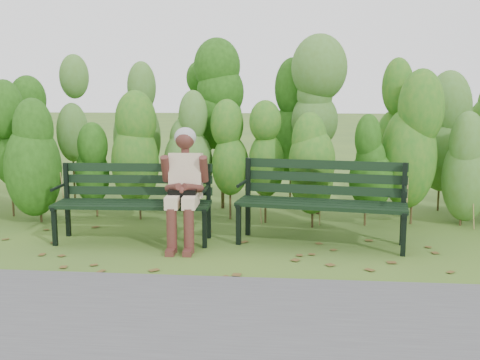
{
  "coord_description": "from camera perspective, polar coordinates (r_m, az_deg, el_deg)",
  "views": [
    {
      "loc": [
        0.61,
        -6.07,
        1.77
      ],
      "look_at": [
        0.0,
        0.35,
        0.75
      ],
      "focal_mm": 42.0,
      "sensor_mm": 36.0,
      "label": 1
    }
  ],
  "objects": [
    {
      "name": "bench_left",
      "position": [
        6.81,
        -10.64,
        -1.59
      ],
      "size": [
        1.85,
        0.67,
        0.91
      ],
      "color": "black",
      "rests_on": "ground"
    },
    {
      "name": "seated_woman",
      "position": [
        6.47,
        -5.7,
        -0.0
      ],
      "size": [
        0.55,
        0.8,
        1.36
      ],
      "color": "tan",
      "rests_on": "ground"
    },
    {
      "name": "ground",
      "position": [
        6.35,
        -0.3,
        -7.19
      ],
      "size": [
        80.0,
        80.0,
        0.0
      ],
      "primitive_type": "plane",
      "color": "#3D5D25"
    },
    {
      "name": "leaf_litter",
      "position": [
        6.45,
        -4.11,
        -6.94
      ],
      "size": [
        5.76,
        2.22,
        0.01
      ],
      "color": "brown",
      "rests_on": "ground"
    },
    {
      "name": "footpath",
      "position": [
        4.3,
        -3.35,
        -15.29
      ],
      "size": [
        60.0,
        2.5,
        0.01
      ],
      "primitive_type": "cube",
      "color": "#474749",
      "rests_on": "ground"
    },
    {
      "name": "bench_right",
      "position": [
        6.63,
        8.33,
        -1.54
      ],
      "size": [
        2.01,
        0.92,
        0.97
      ],
      "color": "black",
      "rests_on": "ground"
    },
    {
      "name": "hedge_band",
      "position": [
        7.97,
        1.04,
        5.31
      ],
      "size": [
        11.04,
        1.67,
        2.42
      ],
      "color": "#47381E",
      "rests_on": "ground"
    }
  ]
}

